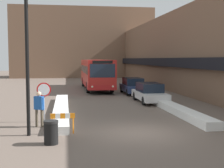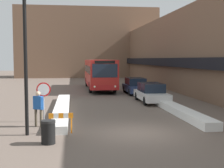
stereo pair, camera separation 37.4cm
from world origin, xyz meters
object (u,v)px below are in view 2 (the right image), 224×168
(stop_sign, at_px, (44,93))
(construction_barricade, at_px, (61,119))
(street_lamp, at_px, (31,40))
(city_bus, at_px, (99,73))
(parked_car_middle, at_px, (136,86))
(parked_car_front, at_px, (151,93))
(trash_bin, at_px, (48,132))
(pedestrian, at_px, (38,105))

(stop_sign, bearing_deg, construction_barricade, -70.41)
(street_lamp, relative_size, construction_barricade, 6.20)
(city_bus, relative_size, parked_car_middle, 2.55)
(parked_car_middle, bearing_deg, street_lamp, -116.63)
(city_bus, distance_m, street_lamp, 21.42)
(parked_car_front, distance_m, construction_barricade, 11.62)
(parked_car_middle, height_order, construction_barricade, parked_car_middle)
(city_bus, xyz_separation_m, street_lamp, (-4.76, -20.74, 2.39))
(parked_car_front, bearing_deg, construction_barricade, -124.92)
(city_bus, relative_size, parked_car_front, 2.53)
(trash_bin, bearing_deg, city_bus, 79.87)
(construction_barricade, bearing_deg, trash_bin, -105.03)
(pedestrian, distance_m, construction_barricade, 2.06)
(parked_car_front, bearing_deg, stop_sign, -138.87)
(parked_car_middle, relative_size, trash_bin, 5.12)
(city_bus, height_order, construction_barricade, city_bus)
(parked_car_front, relative_size, parked_car_middle, 1.01)
(parked_car_middle, distance_m, street_lamp, 17.89)
(parked_car_middle, bearing_deg, pedestrian, -119.30)
(city_bus, bearing_deg, pedestrian, -103.93)
(city_bus, height_order, parked_car_middle, city_bus)
(parked_car_front, height_order, trash_bin, parked_car_front)
(stop_sign, relative_size, construction_barricade, 1.94)
(stop_sign, height_order, pedestrian, stop_sign)
(construction_barricade, bearing_deg, street_lamp, -175.16)
(stop_sign, xyz_separation_m, trash_bin, (0.56, -4.51, -1.06))
(street_lamp, bearing_deg, parked_car_middle, 63.37)
(construction_barricade, bearing_deg, stop_sign, 109.59)
(city_bus, xyz_separation_m, pedestrian, (-4.71, -18.99, -0.73))
(parked_car_front, distance_m, trash_bin, 13.26)
(parked_car_front, height_order, parked_car_middle, parked_car_middle)
(city_bus, xyz_separation_m, parked_car_front, (3.11, -11.12, -1.04))
(parked_car_middle, distance_m, trash_bin, 18.67)
(street_lamp, bearing_deg, trash_bin, -63.71)
(trash_bin, xyz_separation_m, construction_barricade, (0.45, 1.67, 0.19))
(parked_car_middle, bearing_deg, construction_barricade, -113.09)
(city_bus, height_order, trash_bin, city_bus)
(parked_car_front, xyz_separation_m, pedestrian, (-7.82, -7.87, 0.32))
(stop_sign, bearing_deg, parked_car_middle, 59.03)
(parked_car_front, distance_m, pedestrian, 11.10)
(parked_car_front, relative_size, stop_sign, 2.29)
(city_bus, bearing_deg, street_lamp, -102.92)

